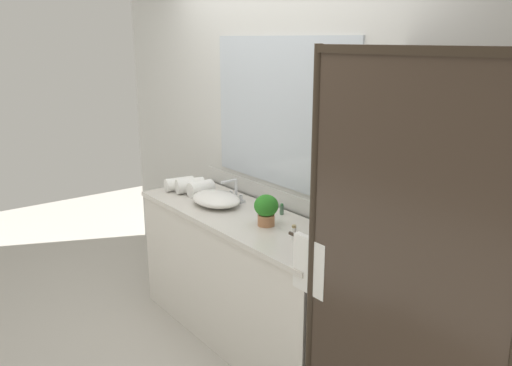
{
  "coord_description": "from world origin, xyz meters",
  "views": [
    {
      "loc": [
        2.64,
        -1.91,
        2.02
      ],
      "look_at": [
        0.15,
        0.0,
        1.15
      ],
      "focal_mm": 36.66,
      "sensor_mm": 36.0,
      "label": 1
    }
  ],
  "objects_px": {
    "soap_dish": "(327,249)",
    "potted_plant": "(267,208)",
    "amenity_bottle_body_wash": "(282,209)",
    "rolled_towel_far_edge": "(201,188)",
    "amenity_bottle_conditioner": "(294,232)",
    "rolled_towel_near_edge": "(179,184)",
    "rolled_towel_middle": "(190,186)",
    "sink_basin": "(216,199)",
    "faucet": "(235,193)"
  },
  "relations": [
    {
      "from": "potted_plant",
      "to": "amenity_bottle_conditioner",
      "type": "xyz_separation_m",
      "value": [
        0.27,
        -0.01,
        -0.07
      ]
    },
    {
      "from": "rolled_towel_middle",
      "to": "amenity_bottle_conditioner",
      "type": "bearing_deg",
      "value": -0.02
    },
    {
      "from": "amenity_bottle_conditioner",
      "to": "amenity_bottle_body_wash",
      "type": "relative_size",
      "value": 1.1
    },
    {
      "from": "amenity_bottle_body_wash",
      "to": "rolled_towel_far_edge",
      "type": "bearing_deg",
      "value": -164.34
    },
    {
      "from": "faucet",
      "to": "amenity_bottle_conditioner",
      "type": "height_order",
      "value": "faucet"
    },
    {
      "from": "sink_basin",
      "to": "amenity_bottle_conditioner",
      "type": "relative_size",
      "value": 4.91
    },
    {
      "from": "soap_dish",
      "to": "rolled_towel_near_edge",
      "type": "relative_size",
      "value": 0.46
    },
    {
      "from": "amenity_bottle_conditioner",
      "to": "rolled_towel_far_edge",
      "type": "distance_m",
      "value": 1.06
    },
    {
      "from": "rolled_towel_middle",
      "to": "rolled_towel_far_edge",
      "type": "xyz_separation_m",
      "value": [
        0.11,
        0.03,
        -0.0
      ]
    },
    {
      "from": "faucet",
      "to": "rolled_towel_middle",
      "type": "relative_size",
      "value": 0.82
    },
    {
      "from": "soap_dish",
      "to": "amenity_bottle_conditioner",
      "type": "distance_m",
      "value": 0.26
    },
    {
      "from": "sink_basin",
      "to": "rolled_towel_far_edge",
      "type": "distance_m",
      "value": 0.26
    },
    {
      "from": "potted_plant",
      "to": "rolled_towel_middle",
      "type": "xyz_separation_m",
      "value": [
        -0.9,
        -0.01,
        -0.05
      ]
    },
    {
      "from": "amenity_bottle_body_wash",
      "to": "rolled_towel_middle",
      "type": "bearing_deg",
      "value": -164.69
    },
    {
      "from": "amenity_bottle_body_wash",
      "to": "faucet",
      "type": "bearing_deg",
      "value": -170.7
    },
    {
      "from": "soap_dish",
      "to": "sink_basin",
      "type": "bearing_deg",
      "value": -178.53
    },
    {
      "from": "amenity_bottle_body_wash",
      "to": "rolled_towel_far_edge",
      "type": "relative_size",
      "value": 0.39
    },
    {
      "from": "rolled_towel_middle",
      "to": "amenity_bottle_body_wash",
      "type": "bearing_deg",
      "value": 15.31
    },
    {
      "from": "potted_plant",
      "to": "amenity_bottle_conditioner",
      "type": "bearing_deg",
      "value": -2.97
    },
    {
      "from": "sink_basin",
      "to": "rolled_towel_near_edge",
      "type": "bearing_deg",
      "value": -177.83
    },
    {
      "from": "sink_basin",
      "to": "amenity_bottle_conditioner",
      "type": "distance_m",
      "value": 0.8
    },
    {
      "from": "amenity_bottle_body_wash",
      "to": "rolled_towel_middle",
      "type": "distance_m",
      "value": 0.84
    },
    {
      "from": "sink_basin",
      "to": "amenity_bottle_body_wash",
      "type": "distance_m",
      "value": 0.49
    },
    {
      "from": "potted_plant",
      "to": "soap_dish",
      "type": "height_order",
      "value": "potted_plant"
    },
    {
      "from": "potted_plant",
      "to": "soap_dish",
      "type": "relative_size",
      "value": 1.97
    },
    {
      "from": "amenity_bottle_conditioner",
      "to": "rolled_towel_middle",
      "type": "distance_m",
      "value": 1.17
    },
    {
      "from": "rolled_towel_near_edge",
      "to": "rolled_towel_middle",
      "type": "bearing_deg",
      "value": 14.47
    },
    {
      "from": "amenity_bottle_conditioner",
      "to": "amenity_bottle_body_wash",
      "type": "height_order",
      "value": "amenity_bottle_conditioner"
    },
    {
      "from": "sink_basin",
      "to": "rolled_towel_middle",
      "type": "height_order",
      "value": "rolled_towel_middle"
    },
    {
      "from": "amenity_bottle_body_wash",
      "to": "rolled_towel_near_edge",
      "type": "bearing_deg",
      "value": -164.79
    },
    {
      "from": "faucet",
      "to": "amenity_bottle_body_wash",
      "type": "height_order",
      "value": "faucet"
    },
    {
      "from": "potted_plant",
      "to": "amenity_bottle_conditioner",
      "type": "height_order",
      "value": "potted_plant"
    },
    {
      "from": "rolled_towel_far_edge",
      "to": "potted_plant",
      "type": "bearing_deg",
      "value": -0.87
    },
    {
      "from": "sink_basin",
      "to": "potted_plant",
      "type": "relative_size",
      "value": 2.03
    },
    {
      "from": "amenity_bottle_body_wash",
      "to": "sink_basin",
      "type": "bearing_deg",
      "value": -152.04
    },
    {
      "from": "faucet",
      "to": "sink_basin",
      "type": "bearing_deg",
      "value": -90.0
    },
    {
      "from": "soap_dish",
      "to": "amenity_bottle_conditioner",
      "type": "xyz_separation_m",
      "value": [
        -0.25,
        -0.02,
        0.02
      ]
    },
    {
      "from": "rolled_towel_near_edge",
      "to": "potted_plant",
      "type": "bearing_deg",
      "value": 2.37
    },
    {
      "from": "amenity_bottle_conditioner",
      "to": "rolled_towel_near_edge",
      "type": "relative_size",
      "value": 0.37
    },
    {
      "from": "rolled_towel_middle",
      "to": "rolled_towel_far_edge",
      "type": "distance_m",
      "value": 0.11
    },
    {
      "from": "faucet",
      "to": "amenity_bottle_body_wash",
      "type": "bearing_deg",
      "value": 9.3
    },
    {
      "from": "rolled_towel_middle",
      "to": "potted_plant",
      "type": "bearing_deg",
      "value": 0.86
    },
    {
      "from": "faucet",
      "to": "rolled_towel_far_edge",
      "type": "xyz_separation_m",
      "value": [
        -0.26,
        -0.12,
        0.0
      ]
    },
    {
      "from": "soap_dish",
      "to": "potted_plant",
      "type": "bearing_deg",
      "value": -179.63
    },
    {
      "from": "amenity_bottle_body_wash",
      "to": "rolled_towel_far_edge",
      "type": "height_order",
      "value": "rolled_towel_far_edge"
    },
    {
      "from": "amenity_bottle_body_wash",
      "to": "rolled_towel_near_edge",
      "type": "xyz_separation_m",
      "value": [
        -0.92,
        -0.25,
        0.02
      ]
    },
    {
      "from": "faucet",
      "to": "amenity_bottle_body_wash",
      "type": "relative_size",
      "value": 2.31
    },
    {
      "from": "amenity_bottle_body_wash",
      "to": "rolled_towel_near_edge",
      "type": "height_order",
      "value": "rolled_towel_near_edge"
    },
    {
      "from": "sink_basin",
      "to": "rolled_towel_near_edge",
      "type": "height_order",
      "value": "rolled_towel_near_edge"
    },
    {
      "from": "potted_plant",
      "to": "amenity_bottle_conditioner",
      "type": "relative_size",
      "value": 2.42
    }
  ]
}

